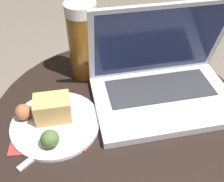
{
  "coord_description": "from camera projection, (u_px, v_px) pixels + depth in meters",
  "views": [
    {
      "loc": [
        -0.05,
        -0.43,
        1.03
      ],
      "look_at": [
        -0.02,
        -0.0,
        0.65
      ],
      "focal_mm": 42.0,
      "sensor_mm": 36.0,
      "label": 1
    }
  ],
  "objects": [
    {
      "name": "table",
      "position": [
        120.0,
        155.0,
        0.75
      ],
      "size": [
        0.62,
        0.62,
        0.58
      ],
      "color": "#515156",
      "rests_on": "ground_plane"
    },
    {
      "name": "napkin",
      "position": [
        50.0,
        132.0,
        0.58
      ],
      "size": [
        0.16,
        0.11,
        0.0
      ],
      "color": "#B7332D",
      "rests_on": "table"
    },
    {
      "name": "laptop",
      "position": [
        162.0,
        80.0,
        0.64
      ],
      "size": [
        0.36,
        0.26,
        0.23
      ],
      "color": "silver",
      "rests_on": "table"
    },
    {
      "name": "beer_glass",
      "position": [
        83.0,
        42.0,
        0.67
      ],
      "size": [
        0.08,
        0.08,
        0.2
      ],
      "color": "brown",
      "rests_on": "table"
    },
    {
      "name": "snack_plate",
      "position": [
        52.0,
        118.0,
        0.58
      ],
      "size": [
        0.2,
        0.2,
        0.07
      ],
      "color": "white",
      "rests_on": "table"
    },
    {
      "name": "fork",
      "position": [
        58.0,
        139.0,
        0.56
      ],
      "size": [
        0.13,
        0.13,
        0.0
      ],
      "color": "silver",
      "rests_on": "table"
    }
  ]
}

